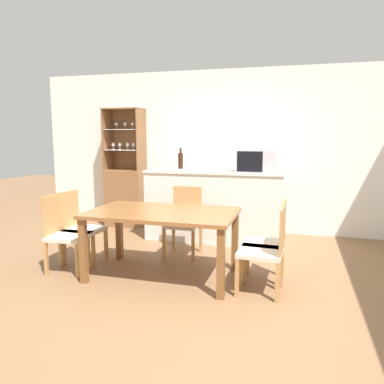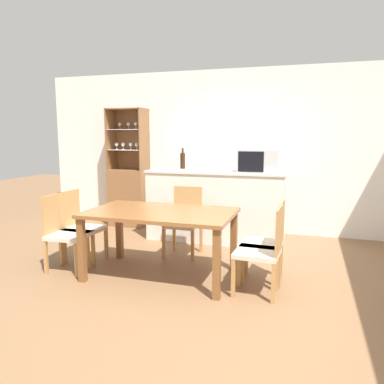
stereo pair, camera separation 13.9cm
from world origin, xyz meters
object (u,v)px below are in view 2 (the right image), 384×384
at_px(dining_chair_side_right_far, 266,243).
at_px(microwave, 258,161).
at_px(dining_table, 161,219).
at_px(dining_chair_side_left_far, 80,227).
at_px(dining_chair_side_right_near, 262,251).
at_px(wine_bottle, 183,160).
at_px(dining_chair_head_far, 184,222).
at_px(display_cabinet, 129,189).
at_px(dining_chair_side_left_near, 66,233).

relative_size(dining_chair_side_right_far, microwave, 1.64).
xyz_separation_m(dining_table, dining_chair_side_left_far, (-1.11, 0.14, -0.21)).
distance_m(dining_chair_side_right_far, microwave, 1.60).
bearing_deg(dining_chair_side_right_near, microwave, 12.53).
height_order(dining_chair_side_right_near, dining_chair_side_left_far, same).
distance_m(dining_table, dining_chair_side_right_near, 1.14).
bearing_deg(dining_table, dining_chair_side_right_near, -7.34).
relative_size(dining_chair_side_right_far, dining_chair_side_left_far, 1.00).
relative_size(dining_chair_side_left_far, microwave, 1.64).
bearing_deg(microwave, dining_chair_side_left_far, -144.70).
relative_size(dining_chair_side_left_far, wine_bottle, 2.76).
bearing_deg(dining_chair_head_far, microwave, -138.84).
bearing_deg(display_cabinet, dining_chair_side_right_near, -40.76).
distance_m(dining_chair_side_right_far, dining_chair_side_left_far, 2.22).
bearing_deg(dining_chair_side_left_near, wine_bottle, 153.30).
distance_m(display_cabinet, dining_chair_side_left_far, 1.91).
relative_size(microwave, wine_bottle, 1.69).
xyz_separation_m(dining_chair_side_left_far, dining_chair_head_far, (1.11, 0.65, 0.00)).
xyz_separation_m(dining_table, dining_chair_side_right_far, (1.11, 0.14, -0.21)).
xyz_separation_m(dining_chair_side_left_near, dining_chair_side_left_far, (-0.00, 0.29, 0.00)).
relative_size(dining_chair_head_far, wine_bottle, 2.76).
relative_size(dining_chair_side_left_near, dining_chair_side_right_near, 1.00).
relative_size(display_cabinet, wine_bottle, 6.25).
height_order(dining_chair_head_far, microwave, microwave).
height_order(dining_table, microwave, microwave).
xyz_separation_m(microwave, wine_bottle, (-1.17, 0.22, -0.03)).
distance_m(dining_chair_side_left_near, dining_chair_side_right_near, 2.22).
bearing_deg(dining_chair_side_right_far, dining_table, 99.81).
xyz_separation_m(display_cabinet, dining_table, (1.40, -2.03, 0.02)).
bearing_deg(wine_bottle, dining_chair_side_right_near, -52.38).
bearing_deg(microwave, dining_chair_side_right_near, -80.59).
bearing_deg(microwave, display_cabinet, 167.35).
xyz_separation_m(dining_chair_side_left_far, wine_bottle, (0.77, 1.59, 0.72)).
height_order(dining_chair_head_far, wine_bottle, wine_bottle).
xyz_separation_m(dining_chair_side_right_near, dining_chair_side_left_far, (-2.22, 0.29, 0.00)).
relative_size(dining_table, dining_chair_head_far, 1.81).
bearing_deg(dining_chair_side_left_near, dining_chair_side_right_near, 85.67).
xyz_separation_m(dining_chair_side_right_far, dining_chair_side_left_far, (-2.22, 0.01, 0.00)).
height_order(dining_table, dining_chair_side_left_far, dining_chair_side_left_far).
distance_m(dining_chair_side_left_far, dining_chair_head_far, 1.29).
bearing_deg(dining_chair_side_left_far, wine_bottle, 157.66).
bearing_deg(wine_bottle, dining_chair_head_far, -70.28).
relative_size(dining_chair_side_right_near, dining_chair_side_left_far, 1.00).
bearing_deg(microwave, wine_bottle, 169.61).
relative_size(dining_table, dining_chair_side_left_far, 1.81).
distance_m(dining_chair_side_left_near, dining_chair_head_far, 1.45).
height_order(dining_table, wine_bottle, wine_bottle).
distance_m(dining_table, dining_chair_side_left_near, 1.14).
xyz_separation_m(dining_chair_side_left_near, dining_chair_side_right_far, (2.22, 0.28, 0.00)).
relative_size(display_cabinet, dining_chair_head_far, 2.26).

